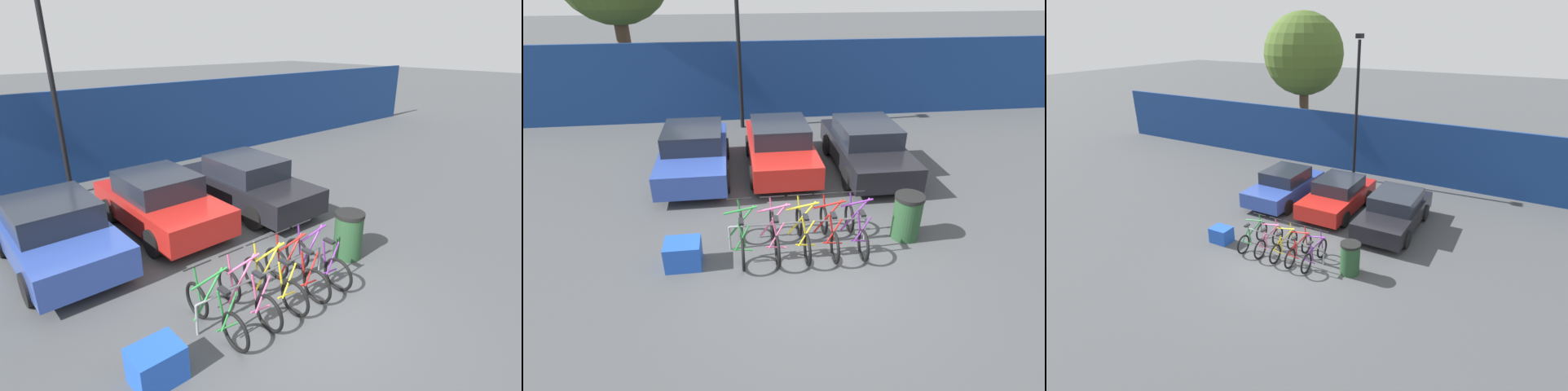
% 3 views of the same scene
% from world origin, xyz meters
% --- Properties ---
extents(ground_plane, '(120.00, 120.00, 0.00)m').
position_xyz_m(ground_plane, '(0.00, 0.00, 0.00)').
color(ground_plane, '#424447').
extents(hoarding_wall, '(36.00, 0.16, 2.96)m').
position_xyz_m(hoarding_wall, '(0.00, 9.50, 1.48)').
color(hoarding_wall, navy).
rests_on(hoarding_wall, ground).
extents(bike_rack, '(2.95, 0.04, 0.57)m').
position_xyz_m(bike_rack, '(-0.30, 0.68, 0.47)').
color(bike_rack, gray).
rests_on(bike_rack, ground).
extents(bicycle_green, '(0.68, 1.71, 1.05)m').
position_xyz_m(bicycle_green, '(-1.50, 0.53, 0.38)').
color(bicycle_green, black).
rests_on(bicycle_green, ground).
extents(bicycle_pink, '(0.68, 1.71, 1.05)m').
position_xyz_m(bicycle_pink, '(-0.83, 0.53, 0.38)').
color(bicycle_pink, black).
rests_on(bicycle_pink, ground).
extents(bicycle_yellow, '(0.68, 1.71, 1.05)m').
position_xyz_m(bicycle_yellow, '(-0.24, 0.53, 0.38)').
color(bicycle_yellow, black).
rests_on(bicycle_yellow, ground).
extents(bicycle_red, '(0.68, 1.71, 1.05)m').
position_xyz_m(bicycle_red, '(0.32, 0.53, 0.38)').
color(bicycle_red, black).
rests_on(bicycle_red, ground).
extents(bicycle_purple, '(0.68, 1.71, 1.05)m').
position_xyz_m(bicycle_purple, '(0.90, 0.53, 0.38)').
color(bicycle_purple, black).
rests_on(bicycle_purple, ground).
extents(car_blue, '(1.91, 3.98, 1.40)m').
position_xyz_m(car_blue, '(-2.68, 4.48, 0.69)').
color(car_blue, '#2D479E').
rests_on(car_blue, ground).
extents(car_red, '(1.91, 4.02, 1.40)m').
position_xyz_m(car_red, '(-0.23, 4.61, 0.69)').
color(car_red, red).
rests_on(car_red, ground).
extents(car_black, '(1.91, 4.25, 1.40)m').
position_xyz_m(car_black, '(2.26, 4.28, 0.69)').
color(car_black, black).
rests_on(car_black, ground).
extents(lamp_post, '(0.24, 0.44, 6.74)m').
position_xyz_m(lamp_post, '(-1.19, 8.50, 3.73)').
color(lamp_post, black).
rests_on(lamp_post, ground).
extents(trash_bin, '(0.63, 0.63, 1.03)m').
position_xyz_m(trash_bin, '(2.06, 0.67, 0.52)').
color(trash_bin, '#234728').
rests_on(trash_bin, ground).
extents(cargo_crate, '(0.70, 0.56, 0.55)m').
position_xyz_m(cargo_crate, '(-2.67, 0.25, 0.28)').
color(cargo_crate, blue).
rests_on(cargo_crate, ground).
extents(tree_behind_hoarding, '(4.46, 4.46, 7.82)m').
position_xyz_m(tree_behind_hoarding, '(-5.64, 11.30, 5.55)').
color(tree_behind_hoarding, brown).
rests_on(tree_behind_hoarding, ground).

